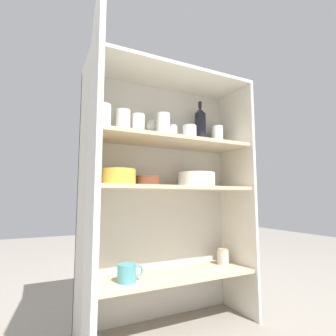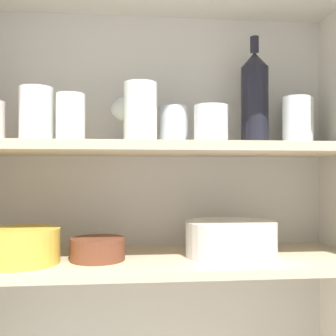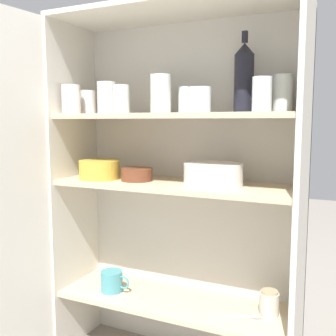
{
  "view_description": "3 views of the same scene",
  "coord_description": "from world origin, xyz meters",
  "px_view_note": "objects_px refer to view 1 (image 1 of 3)",
  "views": [
    {
      "loc": [
        -0.66,
        -1.15,
        0.68
      ],
      "look_at": [
        -0.01,
        0.16,
        0.85
      ],
      "focal_mm": 28.0,
      "sensor_mm": 36.0,
      "label": 1
    },
    {
      "loc": [
        -0.08,
        -0.77,
        0.94
      ],
      "look_at": [
        0.02,
        0.19,
        0.96
      ],
      "focal_mm": 42.0,
      "sensor_mm": 36.0,
      "label": 2
    },
    {
      "loc": [
        0.6,
        -1.2,
        0.98
      ],
      "look_at": [
        -0.03,
        0.16,
        0.8
      ],
      "focal_mm": 42.0,
      "sensor_mm": 36.0,
      "label": 3
    }
  ],
  "objects_px": {
    "wine_bottle": "(200,126)",
    "mixing_bowl_large": "(119,176)",
    "storage_jar": "(223,257)",
    "plate_stack_white": "(196,180)",
    "coffee_mug_primary": "(127,273)",
    "serving_bowl_small": "(148,180)"
  },
  "relations": [
    {
      "from": "wine_bottle",
      "to": "mixing_bowl_large",
      "type": "xyz_separation_m",
      "value": [
        -0.55,
        -0.11,
        -0.35
      ]
    },
    {
      "from": "storage_jar",
      "to": "plate_stack_white",
      "type": "bearing_deg",
      "value": -169.82
    },
    {
      "from": "wine_bottle",
      "to": "coffee_mug_primary",
      "type": "xyz_separation_m",
      "value": [
        -0.5,
        -0.11,
        -0.81
      ]
    },
    {
      "from": "plate_stack_white",
      "to": "serving_bowl_small",
      "type": "xyz_separation_m",
      "value": [
        -0.31,
        -0.01,
        -0.01
      ]
    },
    {
      "from": "wine_bottle",
      "to": "plate_stack_white",
      "type": "bearing_deg",
      "value": -136.86
    },
    {
      "from": "coffee_mug_primary",
      "to": "storage_jar",
      "type": "bearing_deg",
      "value": 6.28
    },
    {
      "from": "plate_stack_white",
      "to": "coffee_mug_primary",
      "type": "relative_size",
      "value": 1.66
    },
    {
      "from": "plate_stack_white",
      "to": "mixing_bowl_large",
      "type": "relative_size",
      "value": 1.31
    },
    {
      "from": "plate_stack_white",
      "to": "serving_bowl_small",
      "type": "bearing_deg",
      "value": -177.73
    },
    {
      "from": "storage_jar",
      "to": "mixing_bowl_large",
      "type": "bearing_deg",
      "value": -174.02
    },
    {
      "from": "serving_bowl_small",
      "to": "storage_jar",
      "type": "xyz_separation_m",
      "value": [
        0.51,
        0.05,
        -0.45
      ]
    },
    {
      "from": "serving_bowl_small",
      "to": "mixing_bowl_large",
      "type": "bearing_deg",
      "value": -172.38
    },
    {
      "from": "wine_bottle",
      "to": "coffee_mug_primary",
      "type": "height_order",
      "value": "wine_bottle"
    },
    {
      "from": "wine_bottle",
      "to": "storage_jar",
      "type": "distance_m",
      "value": 0.82
    },
    {
      "from": "wine_bottle",
      "to": "mixing_bowl_large",
      "type": "distance_m",
      "value": 0.66
    },
    {
      "from": "mixing_bowl_large",
      "to": "serving_bowl_small",
      "type": "relative_size",
      "value": 1.32
    },
    {
      "from": "coffee_mug_primary",
      "to": "mixing_bowl_large",
      "type": "bearing_deg",
      "value": -177.75
    },
    {
      "from": "wine_bottle",
      "to": "serving_bowl_small",
      "type": "height_order",
      "value": "wine_bottle"
    },
    {
      "from": "plate_stack_white",
      "to": "mixing_bowl_large",
      "type": "bearing_deg",
      "value": -175.89
    },
    {
      "from": "wine_bottle",
      "to": "mixing_bowl_large",
      "type": "relative_size",
      "value": 1.78
    },
    {
      "from": "plate_stack_white",
      "to": "coffee_mug_primary",
      "type": "distance_m",
      "value": 0.62
    },
    {
      "from": "wine_bottle",
      "to": "coffee_mug_primary",
      "type": "bearing_deg",
      "value": -167.56
    }
  ]
}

